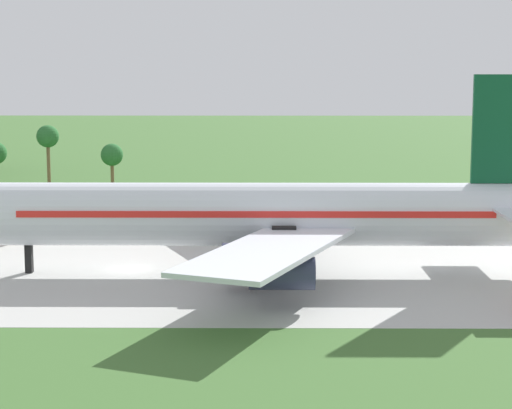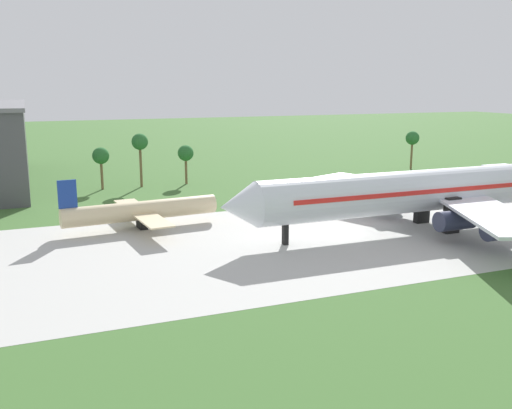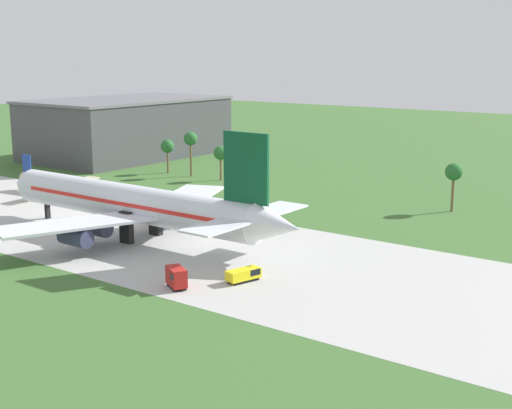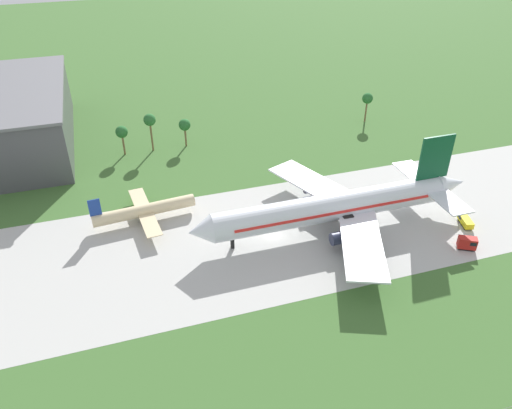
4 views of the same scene
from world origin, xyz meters
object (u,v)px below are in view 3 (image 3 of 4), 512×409
object	(u,v)px
catering_van	(245,274)
terminal_building	(128,127)
jet_airliner	(136,204)
regional_aircraft	(60,183)
baggage_tug	(177,278)

from	to	relation	value
catering_van	terminal_building	bearing A→B (deg)	143.76
jet_airliner	regional_aircraft	bearing A→B (deg)	158.38
jet_airliner	regional_aircraft	xyz separation A→B (m)	(-42.70, 16.92, -3.30)
jet_airliner	terminal_building	bearing A→B (deg)	137.49
regional_aircraft	baggage_tug	world-z (taller)	regional_aircraft
jet_airliner	baggage_tug	size ratio (longest dim) A/B	15.59
jet_airliner	baggage_tug	world-z (taller)	jet_airliner
jet_airliner	baggage_tug	distance (m)	29.79
regional_aircraft	baggage_tug	bearing A→B (deg)	-26.25
terminal_building	jet_airliner	bearing A→B (deg)	-42.51
jet_airliner	regional_aircraft	distance (m)	46.05
jet_airliner	catering_van	xyz separation A→B (m)	(30.26, -8.07, -5.12)
catering_van	jet_airliner	bearing A→B (deg)	165.07
catering_van	terminal_building	world-z (taller)	terminal_building
baggage_tug	terminal_building	world-z (taller)	terminal_building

